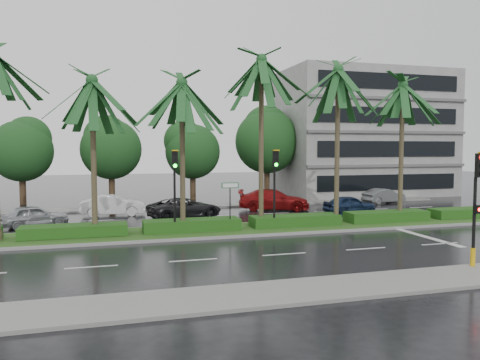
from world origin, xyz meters
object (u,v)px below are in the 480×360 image
object	(u,v)px
car_red	(274,200)
car_blue	(349,204)
car_grey	(384,196)
signal_near	(477,204)
signal_median_left	(175,179)
car_darkgrey	(185,208)
car_white	(113,205)
street_sign	(230,194)
car_silver	(34,216)

from	to	relation	value
car_red	car_blue	distance (m)	5.50
car_grey	car_red	bearing A→B (deg)	87.39
signal_near	signal_median_left	bearing A→B (deg)	135.91
car_darkgrey	car_red	xyz separation A→B (m)	(7.00, 2.24, 0.09)
car_white	car_blue	world-z (taller)	car_white
signal_median_left	car_red	size ratio (longest dim) A/B	0.83
signal_near	car_blue	world-z (taller)	signal_near
signal_near	street_sign	distance (m)	12.11
car_blue	car_grey	world-z (taller)	car_blue
signal_near	car_darkgrey	xyz separation A→B (m)	(-8.50, 15.87, -1.83)
car_silver	car_white	distance (m)	5.71
car_white	car_darkgrey	size ratio (longest dim) A/B	0.88
signal_median_left	car_white	xyz separation A→B (m)	(-3.00, 8.68, -2.30)
signal_median_left	car_grey	bearing A→B (deg)	27.73
street_sign	car_white	world-z (taller)	street_sign
signal_near	street_sign	xyz separation A→B (m)	(-7.00, 9.87, -0.38)
car_white	car_red	bearing A→B (deg)	-88.24
car_darkgrey	car_red	bearing A→B (deg)	-87.88
car_white	car_red	world-z (taller)	car_red
street_sign	car_white	distance (m)	10.50
car_red	car_blue	bearing A→B (deg)	-107.25
car_white	street_sign	bearing A→B (deg)	-141.68
car_white	car_blue	bearing A→B (deg)	-99.00
car_red	signal_near	bearing A→B (deg)	-157.43
car_silver	car_grey	xyz separation A→B (m)	(26.24, 4.68, -0.03)
street_sign	signal_near	bearing A→B (deg)	-54.66
car_white	car_blue	xyz separation A→B (m)	(16.00, -3.43, -0.07)
car_darkgrey	car_blue	size ratio (longest dim) A/B	1.31
car_silver	car_darkgrey	xyz separation A→B (m)	(9.00, 1.00, 0.03)
signal_median_left	car_blue	world-z (taller)	signal_median_left
signal_median_left	street_sign	world-z (taller)	signal_median_left
signal_median_left	car_darkgrey	xyz separation A→B (m)	(1.50, 6.18, -2.32)
car_white	car_silver	bearing A→B (deg)	131.06
signal_median_left	car_silver	world-z (taller)	signal_median_left
car_silver	car_white	xyz separation A→B (m)	(4.50, 3.51, 0.06)
signal_near	signal_median_left	world-z (taller)	signal_median_left
car_blue	car_grey	size ratio (longest dim) A/B	1.00
car_darkgrey	car_grey	xyz separation A→B (m)	(17.24, 3.67, -0.06)
car_darkgrey	car_red	distance (m)	7.35
signal_median_left	car_blue	size ratio (longest dim) A/B	1.17
car_blue	car_grey	xyz separation A→B (m)	(5.74, 4.60, -0.02)
car_white	signal_median_left	bearing A→B (deg)	-157.84
car_silver	car_blue	distance (m)	20.50
signal_near	car_silver	bearing A→B (deg)	139.66
signal_median_left	car_grey	xyz separation A→B (m)	(18.74, 9.85, -2.38)
street_sign	signal_median_left	bearing A→B (deg)	-176.53
signal_median_left	car_darkgrey	distance (m)	6.77
signal_near	car_red	bearing A→B (deg)	94.74
car_silver	car_grey	world-z (taller)	car_silver
signal_near	car_white	world-z (taller)	signal_near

